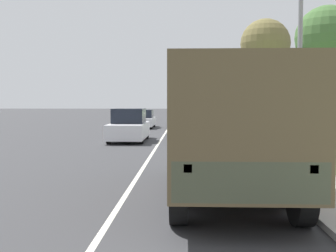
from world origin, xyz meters
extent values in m
plane|color=#38383A|center=(0.00, 40.00, 0.00)|extent=(180.00, 180.00, 0.00)
cube|color=silver|center=(0.00, 40.00, 0.00)|extent=(0.12, 120.00, 0.00)
cube|color=beige|center=(4.50, 40.00, 0.06)|extent=(1.80, 120.00, 0.12)
cube|color=#56843D|center=(8.90, 40.00, 0.01)|extent=(7.00, 120.00, 0.02)
cube|color=#474C38|center=(2.26, 13.06, 1.66)|extent=(2.37, 1.85, 2.11)
cube|color=brown|center=(2.26, 9.76, 1.72)|extent=(2.37, 4.74, 2.24)
cube|color=#474C38|center=(2.26, 7.44, 0.95)|extent=(2.25, 0.10, 0.60)
cube|color=red|center=(1.37, 7.42, 1.15)|extent=(0.12, 0.06, 0.12)
cube|color=red|center=(3.15, 7.42, 1.15)|extent=(0.12, 0.06, 0.12)
cylinder|color=black|center=(1.23, 12.97, 0.57)|extent=(0.30, 1.15, 1.15)
cylinder|color=black|center=(3.30, 12.97, 0.57)|extent=(0.30, 1.15, 1.15)
cylinder|color=black|center=(1.23, 8.58, 0.57)|extent=(0.30, 1.15, 1.15)
cylinder|color=black|center=(3.30, 8.58, 0.57)|extent=(0.30, 1.15, 1.15)
cylinder|color=black|center=(1.23, 10.00, 0.57)|extent=(0.30, 1.15, 1.15)
cylinder|color=black|center=(3.30, 10.00, 0.57)|extent=(0.30, 1.15, 1.15)
cube|color=silver|center=(-1.68, 23.84, 0.57)|extent=(1.85, 4.61, 0.78)
cube|color=black|center=(-1.68, 23.93, 1.35)|extent=(1.63, 2.08, 0.78)
cylinder|color=black|center=(-2.50, 25.32, 0.32)|extent=(0.20, 0.64, 0.64)
cylinder|color=black|center=(-0.85, 25.32, 0.32)|extent=(0.20, 0.64, 0.64)
cylinder|color=black|center=(-2.50, 22.36, 0.32)|extent=(0.20, 0.64, 0.64)
cylinder|color=black|center=(-0.85, 22.36, 0.32)|extent=(0.20, 0.64, 0.64)
cube|color=silver|center=(-2.10, 35.38, 0.49)|extent=(1.80, 4.64, 0.63)
cube|color=black|center=(-2.10, 35.48, 1.14)|extent=(1.58, 2.09, 0.66)
cylinder|color=black|center=(-2.90, 36.87, 0.32)|extent=(0.20, 0.64, 0.64)
cylinder|color=black|center=(-1.30, 36.87, 0.32)|extent=(0.20, 0.64, 0.64)
cylinder|color=black|center=(-2.90, 33.90, 0.32)|extent=(0.20, 0.64, 0.64)
cylinder|color=black|center=(-1.30, 33.90, 0.32)|extent=(0.20, 0.64, 0.64)
cylinder|color=gray|center=(4.75, 14.25, 3.78)|extent=(0.14, 0.14, 7.32)
cylinder|color=brown|center=(7.41, 19.93, 2.07)|extent=(0.34, 0.34, 4.10)
sphere|color=#477038|center=(7.41, 19.93, 4.87)|extent=(2.70, 2.70, 2.70)
cylinder|color=#4C3D2D|center=(7.47, 34.30, 2.76)|extent=(0.27, 0.27, 5.49)
sphere|color=olive|center=(7.47, 34.30, 6.55)|extent=(3.80, 3.80, 3.80)
cube|color=#3D7042|center=(6.20, 17.21, 0.37)|extent=(0.55, 0.45, 0.70)
camera|label=1|loc=(1.33, 1.46, 2.10)|focal=45.00mm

